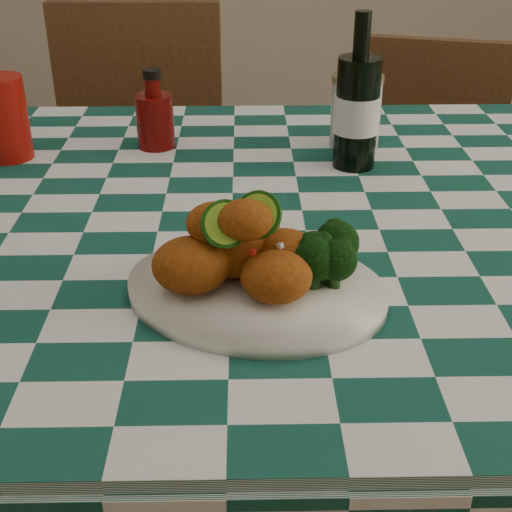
{
  "coord_description": "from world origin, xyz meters",
  "views": [
    {
      "loc": [
        0.02,
        -0.95,
        1.23
      ],
      "look_at": [
        0.03,
        -0.24,
        0.84
      ],
      "focal_mm": 50.0,
      "sensor_mm": 36.0,
      "label": 1
    }
  ],
  "objects_px": {
    "plate": "(256,290)",
    "fried_chicken_pile": "(246,243)",
    "beer_bottle": "(358,92)",
    "wooden_chair_right": "(415,224)",
    "dining_table": "(236,417)",
    "mason_jar": "(356,111)",
    "red_tumbler": "(4,118)",
    "wooden_chair_left": "(136,209)",
    "ketchup_bottle": "(154,109)"
  },
  "relations": [
    {
      "from": "plate",
      "to": "fried_chicken_pile",
      "type": "distance_m",
      "value": 0.06
    },
    {
      "from": "beer_bottle",
      "to": "wooden_chair_right",
      "type": "xyz_separation_m",
      "value": [
        0.25,
        0.5,
        -0.48
      ]
    },
    {
      "from": "dining_table",
      "to": "plate",
      "type": "distance_m",
      "value": 0.47
    },
    {
      "from": "dining_table",
      "to": "beer_bottle",
      "type": "relative_size",
      "value": 6.62
    },
    {
      "from": "beer_bottle",
      "to": "fried_chicken_pile",
      "type": "bearing_deg",
      "value": -113.93
    },
    {
      "from": "mason_jar",
      "to": "red_tumbler",
      "type": "bearing_deg",
      "value": -175.27
    },
    {
      "from": "mason_jar",
      "to": "wooden_chair_left",
      "type": "height_order",
      "value": "wooden_chair_left"
    },
    {
      "from": "red_tumbler",
      "to": "ketchup_bottle",
      "type": "bearing_deg",
      "value": 11.53
    },
    {
      "from": "red_tumbler",
      "to": "wooden_chair_right",
      "type": "height_order",
      "value": "red_tumbler"
    },
    {
      "from": "plate",
      "to": "ketchup_bottle",
      "type": "xyz_separation_m",
      "value": [
        -0.17,
        0.51,
        0.06
      ]
    },
    {
      "from": "mason_jar",
      "to": "beer_bottle",
      "type": "height_order",
      "value": "beer_bottle"
    },
    {
      "from": "fried_chicken_pile",
      "to": "beer_bottle",
      "type": "relative_size",
      "value": 0.67
    },
    {
      "from": "dining_table",
      "to": "beer_bottle",
      "type": "distance_m",
      "value": 0.58
    },
    {
      "from": "red_tumbler",
      "to": "ketchup_bottle",
      "type": "xyz_separation_m",
      "value": [
        0.25,
        0.05,
        -0.0
      ]
    },
    {
      "from": "plate",
      "to": "fried_chicken_pile",
      "type": "bearing_deg",
      "value": -180.0
    },
    {
      "from": "dining_table",
      "to": "ketchup_bottle",
      "type": "xyz_separation_m",
      "value": [
        -0.14,
        0.27,
        0.46
      ]
    },
    {
      "from": "wooden_chair_left",
      "to": "wooden_chair_right",
      "type": "distance_m",
      "value": 0.71
    },
    {
      "from": "mason_jar",
      "to": "wooden_chair_right",
      "type": "distance_m",
      "value": 0.63
    },
    {
      "from": "beer_bottle",
      "to": "mason_jar",
      "type": "bearing_deg",
      "value": 81.71
    },
    {
      "from": "red_tumbler",
      "to": "beer_bottle",
      "type": "distance_m",
      "value": 0.59
    },
    {
      "from": "ketchup_bottle",
      "to": "wooden_chair_left",
      "type": "xyz_separation_m",
      "value": [
        -0.12,
        0.42,
        -0.39
      ]
    },
    {
      "from": "ketchup_bottle",
      "to": "beer_bottle",
      "type": "distance_m",
      "value": 0.36
    },
    {
      "from": "ketchup_bottle",
      "to": "beer_bottle",
      "type": "bearing_deg",
      "value": -16.23
    },
    {
      "from": "dining_table",
      "to": "fried_chicken_pile",
      "type": "xyz_separation_m",
      "value": [
        0.02,
        -0.24,
        0.46
      ]
    },
    {
      "from": "plate",
      "to": "wooden_chair_right",
      "type": "distance_m",
      "value": 1.07
    },
    {
      "from": "red_tumbler",
      "to": "wooden_chair_left",
      "type": "height_order",
      "value": "wooden_chair_left"
    },
    {
      "from": "dining_table",
      "to": "fried_chicken_pile",
      "type": "bearing_deg",
      "value": -85.57
    },
    {
      "from": "beer_bottle",
      "to": "red_tumbler",
      "type": "bearing_deg",
      "value": 175.27
    },
    {
      "from": "red_tumbler",
      "to": "ketchup_bottle",
      "type": "height_order",
      "value": "red_tumbler"
    },
    {
      "from": "wooden_chair_right",
      "to": "beer_bottle",
      "type": "bearing_deg",
      "value": -100.39
    },
    {
      "from": "beer_bottle",
      "to": "wooden_chair_left",
      "type": "height_order",
      "value": "beer_bottle"
    },
    {
      "from": "dining_table",
      "to": "plate",
      "type": "relative_size",
      "value": 5.41
    },
    {
      "from": "wooden_chair_left",
      "to": "fried_chicken_pile",
      "type": "bearing_deg",
      "value": -72.49
    },
    {
      "from": "dining_table",
      "to": "red_tumbler",
      "type": "relative_size",
      "value": 11.81
    },
    {
      "from": "beer_bottle",
      "to": "wooden_chair_left",
      "type": "bearing_deg",
      "value": 131.63
    },
    {
      "from": "mason_jar",
      "to": "wooden_chair_left",
      "type": "distance_m",
      "value": 0.73
    },
    {
      "from": "wooden_chair_left",
      "to": "ketchup_bottle",
      "type": "bearing_deg",
      "value": -73.24
    },
    {
      "from": "fried_chicken_pile",
      "to": "red_tumbler",
      "type": "xyz_separation_m",
      "value": [
        -0.4,
        0.46,
        -0.0
      ]
    },
    {
      "from": "plate",
      "to": "fried_chicken_pile",
      "type": "relative_size",
      "value": 1.83
    },
    {
      "from": "dining_table",
      "to": "red_tumbler",
      "type": "bearing_deg",
      "value": 149.83
    },
    {
      "from": "plate",
      "to": "beer_bottle",
      "type": "bearing_deg",
      "value": 67.45
    },
    {
      "from": "red_tumbler",
      "to": "wooden_chair_right",
      "type": "xyz_separation_m",
      "value": [
        0.84,
        0.45,
        -0.43
      ]
    },
    {
      "from": "plate",
      "to": "ketchup_bottle",
      "type": "relative_size",
      "value": 2.21
    },
    {
      "from": "plate",
      "to": "red_tumbler",
      "type": "relative_size",
      "value": 2.18
    },
    {
      "from": "mason_jar",
      "to": "wooden_chair_right",
      "type": "height_order",
      "value": "mason_jar"
    },
    {
      "from": "fried_chicken_pile",
      "to": "mason_jar",
      "type": "bearing_deg",
      "value": 68.87
    },
    {
      "from": "ketchup_bottle",
      "to": "mason_jar",
      "type": "bearing_deg",
      "value": -0.11
    },
    {
      "from": "plate",
      "to": "wooden_chair_left",
      "type": "bearing_deg",
      "value": 107.09
    },
    {
      "from": "ketchup_bottle",
      "to": "mason_jar",
      "type": "height_order",
      "value": "ketchup_bottle"
    },
    {
      "from": "ketchup_bottle",
      "to": "wooden_chair_right",
      "type": "bearing_deg",
      "value": 34.29
    }
  ]
}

